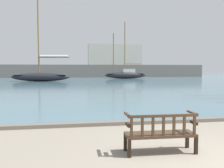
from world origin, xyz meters
name	(u,v)px	position (x,y,z in m)	size (l,w,h in m)	color
ground_plane	(220,166)	(0.00, 0.00, 0.00)	(160.00, 160.00, 0.00)	gray
harbor_water	(84,78)	(0.00, 44.00, 0.04)	(100.00, 80.00, 0.08)	slate
quay_edge_kerb	(154,122)	(0.00, 3.85, 0.06)	(40.00, 0.30, 0.12)	#675F54
park_bench	(161,133)	(-0.89, 0.91, 0.47)	(1.61, 0.57, 0.92)	black
sailboat_centre_channel	(41,76)	(-6.84, 31.83, 0.87)	(8.48, 3.30, 11.28)	black
sailboat_nearest_port	(126,74)	(7.02, 38.77, 0.87)	(7.43, 1.82, 9.98)	black
far_breakwater	(90,67)	(1.22, 46.20, 2.09)	(50.40, 2.40, 7.22)	#66605B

